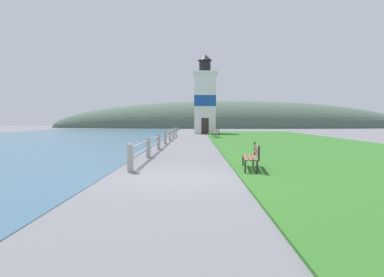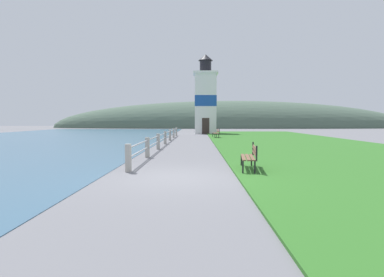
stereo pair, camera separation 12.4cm
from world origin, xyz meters
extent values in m
plane|color=slate|center=(0.00, 0.00, 0.00)|extent=(160.00, 160.00, 0.00)
cube|color=#2D6623|center=(7.81, 14.16, 0.03)|extent=(12.00, 42.47, 0.06)
cube|color=#385B75|center=(-14.31, 14.16, 0.01)|extent=(24.00, 67.96, 0.01)
cube|color=#A8A399|center=(-1.71, 1.00, 0.47)|extent=(0.18, 0.18, 0.94)
cube|color=#A8A399|center=(-1.71, 4.84, 0.47)|extent=(0.18, 0.18, 0.94)
cube|color=#A8A399|center=(-1.71, 8.69, 0.47)|extent=(0.18, 0.18, 0.94)
cube|color=#A8A399|center=(-1.71, 12.53, 0.47)|extent=(0.18, 0.18, 0.94)
cube|color=#A8A399|center=(-1.71, 16.38, 0.47)|extent=(0.18, 0.18, 0.94)
cube|color=#A8A399|center=(-1.71, 20.22, 0.47)|extent=(0.18, 0.18, 0.94)
cube|color=#A8A399|center=(-1.71, 24.07, 0.47)|extent=(0.18, 0.18, 0.94)
cylinder|color=#B2B2B7|center=(-1.71, 12.53, 0.80)|extent=(0.06, 23.07, 0.06)
cylinder|color=#B2B2B7|center=(-1.71, 12.53, 0.47)|extent=(0.06, 23.07, 0.06)
cube|color=brown|center=(2.19, 1.27, 0.47)|extent=(0.31, 1.70, 0.04)
cube|color=brown|center=(2.34, 1.25, 0.47)|extent=(0.31, 1.70, 0.04)
cube|color=brown|center=(2.48, 1.23, 0.47)|extent=(0.31, 1.70, 0.04)
cube|color=brown|center=(2.57, 1.22, 0.79)|extent=(0.25, 1.70, 0.11)
cube|color=brown|center=(2.57, 1.22, 0.63)|extent=(0.25, 1.70, 0.11)
cube|color=black|center=(2.06, 0.45, 0.23)|extent=(0.06, 0.06, 0.45)
cube|color=black|center=(2.25, 2.09, 0.23)|extent=(0.06, 0.06, 0.45)
cube|color=black|center=(2.42, 0.41, 0.23)|extent=(0.06, 0.06, 0.45)
cube|color=black|center=(2.62, 2.05, 0.23)|extent=(0.06, 0.06, 0.45)
cube|color=black|center=(2.47, 0.40, 0.70)|extent=(0.06, 0.06, 0.49)
cube|color=black|center=(2.66, 2.04, 0.70)|extent=(0.06, 0.06, 0.49)
cube|color=brown|center=(2.24, 20.04, 0.47)|extent=(0.22, 1.81, 0.04)
cube|color=brown|center=(2.39, 20.05, 0.47)|extent=(0.22, 1.81, 0.04)
cube|color=brown|center=(2.54, 20.06, 0.47)|extent=(0.22, 1.81, 0.04)
cube|color=brown|center=(2.62, 20.06, 0.79)|extent=(0.17, 1.81, 0.11)
cube|color=brown|center=(2.62, 20.06, 0.63)|extent=(0.17, 1.81, 0.11)
cube|color=black|center=(2.26, 19.16, 0.23)|extent=(0.05, 0.05, 0.45)
cube|color=black|center=(2.15, 20.91, 0.23)|extent=(0.05, 0.05, 0.45)
cube|color=black|center=(2.63, 19.18, 0.23)|extent=(0.05, 0.05, 0.45)
cube|color=black|center=(2.52, 20.94, 0.23)|extent=(0.05, 0.05, 0.45)
cube|color=black|center=(2.68, 19.18, 0.70)|extent=(0.05, 0.05, 0.49)
cube|color=black|center=(2.57, 20.94, 0.70)|extent=(0.05, 0.05, 0.49)
cube|color=white|center=(1.64, 29.55, 3.77)|extent=(2.67, 2.67, 7.54)
cube|color=#194799|center=(1.64, 29.55, 4.15)|extent=(2.71, 2.71, 1.36)
cube|color=white|center=(1.64, 29.55, 7.67)|extent=(3.07, 3.07, 0.25)
cylinder|color=black|center=(1.64, 29.55, 8.53)|extent=(1.47, 1.47, 1.48)
cone|color=black|center=(1.64, 29.55, 9.67)|extent=(1.84, 1.84, 0.81)
cube|color=#332823|center=(1.64, 28.19, 1.00)|extent=(0.90, 0.06, 2.00)
ellipsoid|color=#475B4C|center=(8.00, 58.32, 0.00)|extent=(80.00, 16.00, 12.00)
camera|label=1|loc=(0.49, -8.96, 1.74)|focal=28.00mm
camera|label=2|loc=(0.62, -8.96, 1.74)|focal=28.00mm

